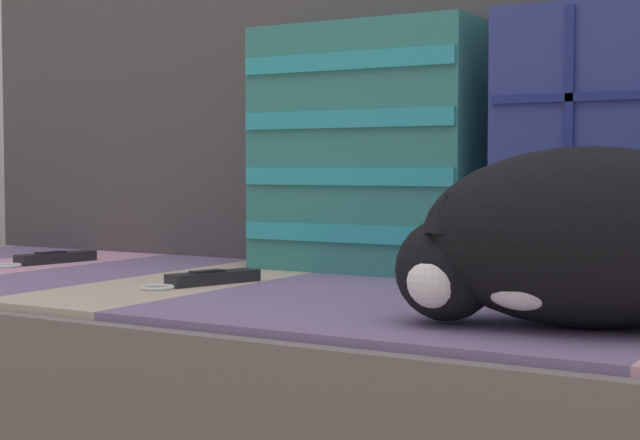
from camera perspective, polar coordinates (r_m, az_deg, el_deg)
couch at (r=1.48m, az=0.43°, el=-11.41°), size 2.00×0.82×0.39m
sofa_backrest at (r=1.74m, az=6.08°, el=6.24°), size 1.96×0.14×0.54m
throw_pillow_quilted at (r=1.48m, az=17.24°, el=4.15°), size 0.36×0.14×0.41m
throw_pillow_striped at (r=1.63m, az=2.57°, el=4.19°), size 0.39×0.14×0.41m
sleeping_cat at (r=1.09m, az=14.58°, el=-1.26°), size 0.41×0.32×0.20m
game_remote_near at (r=1.46m, az=-6.47°, el=-3.40°), size 0.10×0.20×0.02m
game_remote_far at (r=1.83m, az=-15.31°, el=-2.16°), size 0.08×0.20×0.02m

